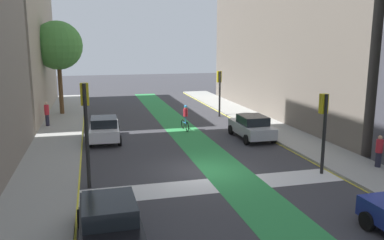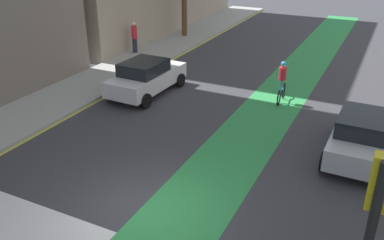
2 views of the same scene
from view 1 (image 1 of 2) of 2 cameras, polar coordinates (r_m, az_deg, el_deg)
name	(u,v)px [view 1 (image 1 of 2)]	position (r m, az deg, el deg)	size (l,w,h in m)	color
ground_plane	(204,171)	(19.57, 1.76, -7.45)	(120.00, 120.00, 0.00)	#38383D
bike_lane_paint	(224,169)	(19.88, 4.70, -7.17)	(2.40, 60.00, 0.01)	#2D8C47
crosswalk_band	(216,185)	(17.77, 3.58, -9.43)	(12.00, 1.80, 0.01)	silver
sidewalk_left	(44,183)	(18.98, -20.80, -8.57)	(3.00, 60.00, 0.15)	#9E9E99
curb_stripe_left	(78,182)	(18.88, -16.22, -8.60)	(0.16, 60.00, 0.01)	yellow
sidewalk_right	(337,159)	(22.72, 20.32, -5.29)	(3.00, 60.00, 0.15)	#9E9E99
curb_stripe_right	(312,162)	(21.94, 17.06, -5.86)	(0.16, 60.00, 0.01)	yellow
traffic_signal_near_right	(324,118)	(19.66, 18.62, 0.30)	(0.35, 0.52, 3.89)	black
traffic_signal_near_left	(86,116)	(17.29, -15.22, 0.63)	(0.35, 0.52, 4.59)	black
traffic_signal_far_right	(219,85)	(33.44, 4.00, 5.16)	(0.35, 0.52, 3.87)	black
car_silver_right_far	(252,127)	(26.08, 8.68, -0.98)	(2.07, 4.22, 1.57)	#B2B7BF
car_black_left_near	(110,222)	(12.82, -11.92, -14.29)	(2.07, 4.22, 1.57)	black
car_white_left_far	(104,129)	(25.83, -12.65, -1.25)	(2.14, 4.26, 1.57)	silver
cyclist_in_lane	(185,117)	(28.22, -0.98, 0.43)	(0.32, 1.73, 1.86)	black
pedestrian_sidewalk_left_a	(47,113)	(30.99, -20.37, 0.91)	(0.34, 0.34, 1.81)	#262638
pedestrian_sidewalk_right_b	(379,151)	(21.61, 25.58, -4.08)	(0.34, 0.34, 1.61)	#262638
street_tree_near	(58,46)	(35.54, -18.95, 10.20)	(4.11, 4.11, 7.92)	brown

